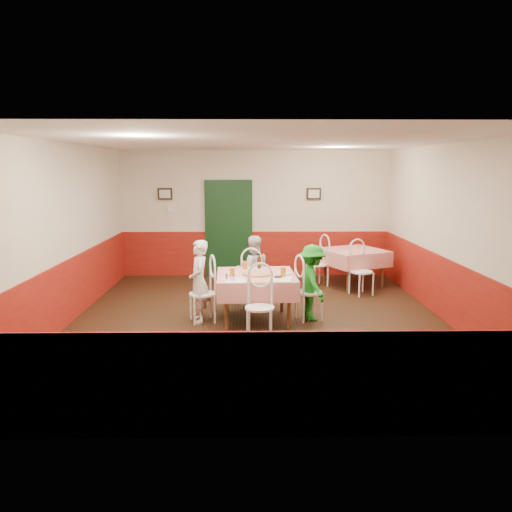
{
  "coord_description": "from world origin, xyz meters",
  "views": [
    {
      "loc": [
        -0.15,
        -7.67,
        2.41
      ],
      "look_at": [
        -0.04,
        0.04,
        1.05
      ],
      "focal_mm": 35.0,
      "sensor_mm": 36.0,
      "label": 1
    }
  ],
  "objects_px": {
    "diner_left": "(199,281)",
    "diner_right": "(312,283)",
    "beer_bottle": "(259,262)",
    "glass_c": "(245,265)",
    "glass_a": "(233,273)",
    "chair_left": "(202,294)",
    "chair_second_a": "(317,264)",
    "diner_far": "(253,271)",
    "glass_b": "(283,272)",
    "main_table": "(256,298)",
    "wallet": "(278,277)",
    "second_table": "(353,268)",
    "chair_far": "(253,281)",
    "pizza": "(258,274)",
    "chair_right": "(309,292)",
    "chair_near": "(260,308)",
    "chair_second_b": "(362,272)"
  },
  "relations": [
    {
      "from": "glass_a",
      "to": "chair_right",
      "type": "bearing_deg",
      "value": 13.95
    },
    {
      "from": "chair_right",
      "to": "chair_far",
      "type": "distance_m",
      "value": 1.2
    },
    {
      "from": "diner_right",
      "to": "chair_near",
      "type": "bearing_deg",
      "value": 122.99
    },
    {
      "from": "glass_a",
      "to": "diner_far",
      "type": "xyz_separation_m",
      "value": [
        0.32,
        1.16,
        -0.21
      ]
    },
    {
      "from": "wallet",
      "to": "diner_left",
      "type": "xyz_separation_m",
      "value": [
        -1.23,
        0.22,
        -0.12
      ]
    },
    {
      "from": "main_table",
      "to": "glass_b",
      "type": "xyz_separation_m",
      "value": [
        0.41,
        -0.2,
        0.46
      ]
    },
    {
      "from": "chair_far",
      "to": "glass_c",
      "type": "relative_size",
      "value": 7.02
    },
    {
      "from": "chair_right",
      "to": "chair_second_a",
      "type": "relative_size",
      "value": 1.0
    },
    {
      "from": "glass_b",
      "to": "main_table",
      "type": "bearing_deg",
      "value": 153.86
    },
    {
      "from": "glass_b",
      "to": "beer_bottle",
      "type": "height_order",
      "value": "beer_bottle"
    },
    {
      "from": "second_table",
      "to": "chair_near",
      "type": "xyz_separation_m",
      "value": [
        -2.01,
        -3.22,
        0.08
      ]
    },
    {
      "from": "second_table",
      "to": "beer_bottle",
      "type": "relative_size",
      "value": 4.64
    },
    {
      "from": "second_table",
      "to": "diner_far",
      "type": "height_order",
      "value": "diner_far"
    },
    {
      "from": "chair_near",
      "to": "main_table",
      "type": "bearing_deg",
      "value": 96.47
    },
    {
      "from": "main_table",
      "to": "chair_second_a",
      "type": "relative_size",
      "value": 1.36
    },
    {
      "from": "wallet",
      "to": "diner_left",
      "type": "distance_m",
      "value": 1.25
    },
    {
      "from": "chair_second_b",
      "to": "diner_far",
      "type": "distance_m",
      "value": 2.22
    },
    {
      "from": "chair_left",
      "to": "diner_far",
      "type": "bearing_deg",
      "value": 122.54
    },
    {
      "from": "second_table",
      "to": "chair_left",
      "type": "xyz_separation_m",
      "value": [
        -2.9,
        -2.41,
        0.08
      ]
    },
    {
      "from": "glass_c",
      "to": "diner_far",
      "type": "xyz_separation_m",
      "value": [
        0.13,
        0.49,
        -0.2
      ]
    },
    {
      "from": "chair_second_b",
      "to": "beer_bottle",
      "type": "distance_m",
      "value": 2.38
    },
    {
      "from": "main_table",
      "to": "diner_far",
      "type": "distance_m",
      "value": 0.93
    },
    {
      "from": "glass_b",
      "to": "glass_a",
      "type": "bearing_deg",
      "value": -175.66
    },
    {
      "from": "pizza",
      "to": "glass_c",
      "type": "distance_m",
      "value": 0.49
    },
    {
      "from": "glass_a",
      "to": "chair_left",
      "type": "bearing_deg",
      "value": 155.26
    },
    {
      "from": "second_table",
      "to": "glass_c",
      "type": "height_order",
      "value": "glass_c"
    },
    {
      "from": "chair_near",
      "to": "diner_left",
      "type": "bearing_deg",
      "value": 143.1
    },
    {
      "from": "wallet",
      "to": "diner_right",
      "type": "relative_size",
      "value": 0.09
    },
    {
      "from": "chair_second_a",
      "to": "glass_a",
      "type": "height_order",
      "value": "glass_a"
    },
    {
      "from": "diner_far",
      "to": "beer_bottle",
      "type": "bearing_deg",
      "value": 91.01
    },
    {
      "from": "chair_second_a",
      "to": "diner_far",
      "type": "xyz_separation_m",
      "value": [
        -1.34,
        -1.47,
        0.18
      ]
    },
    {
      "from": "diner_left",
      "to": "diner_right",
      "type": "xyz_separation_m",
      "value": [
        1.8,
        0.08,
        -0.04
      ]
    },
    {
      "from": "beer_bottle",
      "to": "wallet",
      "type": "distance_m",
      "value": 0.72
    },
    {
      "from": "diner_left",
      "to": "beer_bottle",
      "type": "bearing_deg",
      "value": 105.33
    },
    {
      "from": "glass_b",
      "to": "diner_right",
      "type": "distance_m",
      "value": 0.59
    },
    {
      "from": "chair_near",
      "to": "diner_right",
      "type": "xyz_separation_m",
      "value": [
        0.86,
        0.89,
        0.16
      ]
    },
    {
      "from": "beer_bottle",
      "to": "glass_c",
      "type": "bearing_deg",
      "value": 177.61
    },
    {
      "from": "pizza",
      "to": "diner_far",
      "type": "distance_m",
      "value": 0.95
    },
    {
      "from": "glass_b",
      "to": "chair_left",
      "type": "bearing_deg",
      "value": 172.56
    },
    {
      "from": "pizza",
      "to": "chair_second_b",
      "type": "bearing_deg",
      "value": 39.32
    },
    {
      "from": "chair_second_a",
      "to": "glass_a",
      "type": "xyz_separation_m",
      "value": [
        -1.66,
        -2.63,
        0.38
      ]
    },
    {
      "from": "chair_far",
      "to": "glass_c",
      "type": "height_order",
      "value": "chair_far"
    },
    {
      "from": "chair_near",
      "to": "glass_a",
      "type": "xyz_separation_m",
      "value": [
        -0.4,
        0.59,
        0.38
      ]
    },
    {
      "from": "glass_c",
      "to": "wallet",
      "type": "relative_size",
      "value": 1.16
    },
    {
      "from": "diner_right",
      "to": "beer_bottle",
      "type": "bearing_deg",
      "value": 54.19
    },
    {
      "from": "pizza",
      "to": "chair_right",
      "type": "bearing_deg",
      "value": 5.37
    },
    {
      "from": "chair_far",
      "to": "glass_b",
      "type": "relative_size",
      "value": 6.1
    },
    {
      "from": "second_table",
      "to": "glass_b",
      "type": "distance_m",
      "value": 3.09
    },
    {
      "from": "pizza",
      "to": "diner_far",
      "type": "relative_size",
      "value": 0.37
    },
    {
      "from": "diner_right",
      "to": "main_table",
      "type": "bearing_deg",
      "value": 79.63
    }
  ]
}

